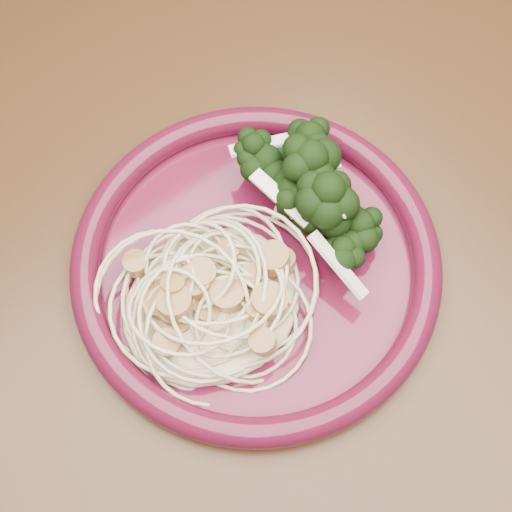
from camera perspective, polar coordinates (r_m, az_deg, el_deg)
The scene contains 6 objects.
dining_table at distance 0.66m, azimuth 3.17°, elevation 1.97°, with size 1.20×0.80×0.75m.
dinner_plate at distance 0.53m, azimuth 0.00°, elevation -0.46°, with size 0.32×0.32×0.02m.
spaghetti_pile at distance 0.51m, azimuth -3.61°, elevation -3.45°, with size 0.14×0.12×0.03m, color beige.
scallop_cluster at distance 0.47m, azimuth -3.85°, elevation -1.86°, with size 0.12×0.12×0.04m, color #AD824A, non-canonical shape.
broccoli_pile at distance 0.53m, azimuth 4.21°, elevation 4.61°, with size 0.09×0.15×0.05m, color black.
onion_garnish at distance 0.50m, azimuth 4.45°, elevation 6.39°, with size 0.06×0.09×0.06m, color silver, non-canonical shape.
Camera 1 is at (-0.21, -0.22, 1.24)m, focal length 50.00 mm.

